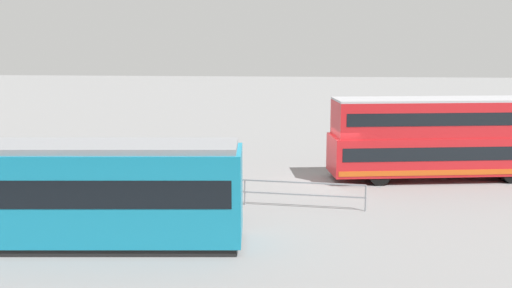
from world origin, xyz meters
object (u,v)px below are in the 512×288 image
double_decker_bus (443,138)px  info_sign (134,165)px  pedestrian_near_railing (217,195)px  tram_yellow (28,193)px

double_decker_bus → info_sign: (13.77, 5.46, -0.42)m
info_sign → pedestrian_near_railing: bearing=150.7°
pedestrian_near_railing → info_sign: size_ratio=0.70×
pedestrian_near_railing → double_decker_bus: bearing=-142.6°
pedestrian_near_railing → info_sign: 4.44m
double_decker_bus → tram_yellow: size_ratio=0.79×
tram_yellow → pedestrian_near_railing: size_ratio=8.97×
double_decker_bus → info_sign: bearing=21.6°
double_decker_bus → tram_yellow: bearing=35.6°
tram_yellow → info_sign: bearing=-108.6°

